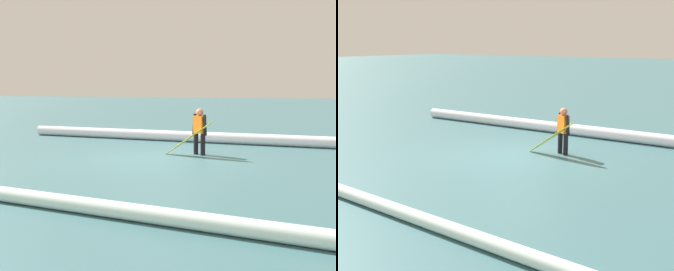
{
  "view_description": "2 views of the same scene",
  "coord_description": "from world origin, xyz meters",
  "views": [
    {
      "loc": [
        -4.29,
        10.53,
        1.93
      ],
      "look_at": [
        -0.69,
        0.88,
        0.75
      ],
      "focal_mm": 44.18,
      "sensor_mm": 36.0,
      "label": 1
    },
    {
      "loc": [
        -7.21,
        10.72,
        3.23
      ],
      "look_at": [
        -0.44,
        1.12,
        0.84
      ],
      "focal_mm": 50.07,
      "sensor_mm": 36.0,
      "label": 2
    }
  ],
  "objects": [
    {
      "name": "wave_crest_midground",
      "position": [
        -1.92,
        5.22,
        0.13
      ],
      "size": [
        22.64,
        1.74,
        0.26
      ],
      "primitive_type": "cylinder",
      "rotation": [
        0.0,
        1.57,
        -0.07
      ],
      "color": "white",
      "rests_on": "ground_plane"
    },
    {
      "name": "ground_plane",
      "position": [
        0.0,
        0.0,
        0.0
      ],
      "size": [
        150.2,
        150.2,
        0.0
      ],
      "primitive_type": "plane",
      "color": "#3B656C"
    },
    {
      "name": "wave_crest_foreground",
      "position": [
        -1.68,
        -3.69,
        0.19
      ],
      "size": [
        16.87,
        0.45,
        0.38
      ],
      "primitive_type": "cylinder",
      "rotation": [
        0.0,
        1.57,
        -0.0
      ],
      "color": "white",
      "rests_on": "ground_plane"
    },
    {
      "name": "surfer",
      "position": [
        -0.96,
        -1.0,
        0.76
      ],
      "size": [
        0.47,
        0.41,
        1.35
      ],
      "rotation": [
        0.0,
        0.0,
        5.8
      ],
      "color": "black",
      "rests_on": "ground_plane"
    },
    {
      "name": "surfboard",
      "position": [
        -0.78,
        -0.65,
        0.54
      ],
      "size": [
        1.58,
        0.44,
        1.1
      ],
      "color": "yellow",
      "rests_on": "ground_plane"
    }
  ]
}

